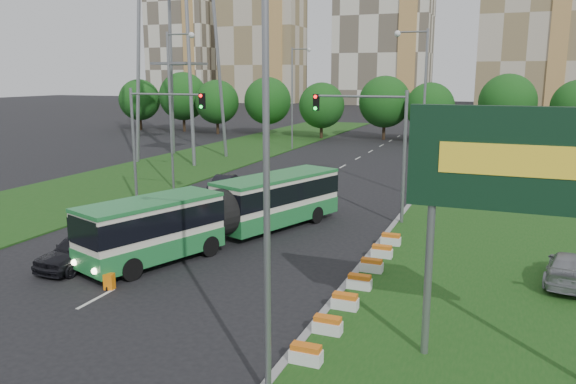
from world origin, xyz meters
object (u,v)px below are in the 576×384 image
at_px(traffic_mast_median, 378,135).
at_px(car_left_far, 223,184).
at_px(shopping_trolley, 109,282).
at_px(car_median, 570,268).
at_px(car_left_near, 81,249).
at_px(billboard, 515,171).
at_px(traffic_mast_left, 153,128).
at_px(pedestrian, 104,259).
at_px(articulated_bus, 223,211).

distance_m(traffic_mast_median, car_left_far, 14.29).
relative_size(car_left_far, shopping_trolley, 5.94).
bearing_deg(car_median, car_left_near, 22.76).
height_order(billboard, traffic_mast_median, same).
relative_size(traffic_mast_left, shopping_trolley, 11.74).
bearing_deg(shopping_trolley, traffic_mast_median, 49.95).
xyz_separation_m(traffic_mast_left, pedestrian, (6.18, -12.94, -4.45)).
xyz_separation_m(articulated_bus, car_left_near, (-4.37, -6.04, -0.87)).
distance_m(traffic_mast_median, articulated_bus, 10.37).
height_order(articulated_bus, car_left_near, articulated_bus).
bearing_deg(traffic_mast_median, car_median, -36.68).
distance_m(traffic_mast_median, pedestrian, 17.17).
bearing_deg(pedestrian, articulated_bus, 2.95).
height_order(traffic_mast_median, pedestrian, traffic_mast_median).
height_order(traffic_mast_left, articulated_bus, traffic_mast_left).
bearing_deg(traffic_mast_median, pedestrian, -122.77).
relative_size(traffic_mast_median, articulated_bus, 0.48).
relative_size(billboard, car_left_near, 1.72).
bearing_deg(car_left_far, shopping_trolley, -85.54).
height_order(billboard, traffic_mast_left, same).
xyz_separation_m(billboard, car_median, (2.62, 8.49, -5.35)).
xyz_separation_m(traffic_mast_median, pedestrian, (-8.97, -13.94, -4.45)).
height_order(traffic_mast_median, shopping_trolley, traffic_mast_median).
distance_m(billboard, car_median, 10.37).
bearing_deg(car_median, shopping_trolley, 30.73).
distance_m(traffic_mast_left, car_left_far, 7.53).
bearing_deg(billboard, shopping_trolley, 176.07).
distance_m(car_left_far, shopping_trolley, 19.93).
xyz_separation_m(car_left_near, pedestrian, (2.17, -0.97, 0.11)).
bearing_deg(traffic_mast_median, articulated_bus, -134.33).
height_order(billboard, car_median, billboard).
xyz_separation_m(car_median, shopping_trolley, (-18.04, -7.43, -0.47)).
bearing_deg(articulated_bus, billboard, -12.48).
relative_size(car_left_far, pedestrian, 2.24).
height_order(car_left_near, car_median, car_left_near).
xyz_separation_m(billboard, shopping_trolley, (-15.42, 1.06, -5.83)).
relative_size(traffic_mast_median, car_left_far, 1.98).
height_order(billboard, shopping_trolley, billboard).
bearing_deg(articulated_bus, car_left_near, -105.93).
relative_size(traffic_mast_median, car_median, 1.75).
relative_size(traffic_mast_median, car_left_near, 1.72).
bearing_deg(billboard, articulated_bus, 147.53).
distance_m(articulated_bus, shopping_trolley, 8.20).
bearing_deg(billboard, car_median, 72.85).
height_order(car_left_far, car_median, car_median).
bearing_deg(traffic_mast_left, car_median, -14.47).
relative_size(billboard, traffic_mast_left, 1.00).
height_order(billboard, pedestrian, billboard).
relative_size(billboard, shopping_trolley, 11.74).
relative_size(car_median, pedestrian, 2.53).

